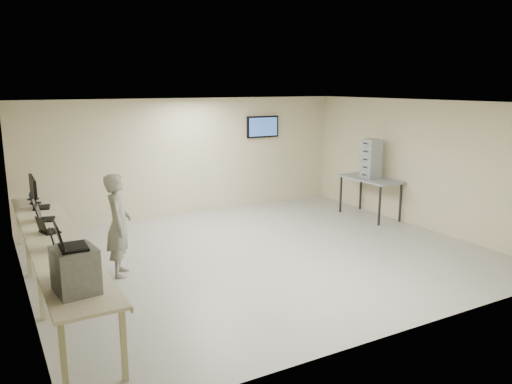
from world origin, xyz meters
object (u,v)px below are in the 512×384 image
workbench (54,240)px  equipment_box (75,270)px  side_table (370,181)px  soldier (119,225)px

workbench → equipment_box: bearing=-91.5°
side_table → soldier: bearing=-172.2°
equipment_box → side_table: (7.25, 3.44, -0.28)m
workbench → side_table: 7.27m
workbench → equipment_box: size_ratio=12.01×
soldier → side_table: soldier is taller
equipment_box → soldier: soldier is taller
workbench → equipment_box: equipment_box is taller
side_table → equipment_box: bearing=-154.6°
equipment_box → side_table: size_ratio=0.32×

